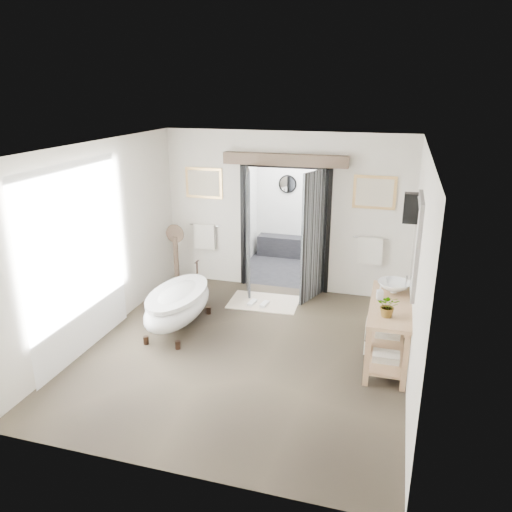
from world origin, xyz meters
name	(u,v)px	position (x,y,z in m)	size (l,w,h in m)	color
ground_plane	(245,350)	(0.00, 0.00, 0.00)	(5.00, 5.00, 0.00)	brown
room_shell	(238,229)	(-0.04, -0.12, 1.86)	(4.52, 5.02, 2.91)	silver
shower_room	(300,222)	(0.00, 3.99, 0.91)	(2.22, 2.01, 2.51)	black
back_wall_dressing	(283,209)	(0.00, 2.32, 1.56)	(3.82, 0.78, 2.52)	black
clawfoot_tub	(178,304)	(-1.21, 0.40, 0.42)	(0.78, 1.74, 0.85)	black
vanity	(387,326)	(1.95, 0.33, 0.51)	(0.57, 1.60, 0.85)	tan
pedestal_mirror	(176,260)	(-1.98, 2.03, 0.52)	(0.36, 0.23, 1.21)	brown
rug	(264,302)	(-0.18, 1.71, 0.01)	(1.20, 0.80, 0.01)	beige
slippers	(258,303)	(-0.24, 1.57, 0.04)	(0.35, 0.25, 0.05)	white
basin	(394,287)	(2.00, 0.74, 0.93)	(0.46, 0.46, 0.16)	white
plant	(388,306)	(1.94, -0.10, 1.00)	(0.27, 0.24, 0.30)	gray
soap_bottle_a	(380,293)	(1.82, 0.44, 0.94)	(0.08, 0.09, 0.19)	gray
soap_bottle_b	(386,282)	(1.89, 0.91, 0.93)	(0.12, 0.12, 0.15)	gray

